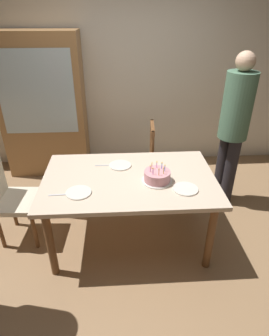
{
  "coord_description": "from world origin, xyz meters",
  "views": [
    {
      "loc": [
        -0.09,
        -2.26,
        2.15
      ],
      "look_at": [
        0.05,
        0.0,
        0.86
      ],
      "focal_mm": 30.51,
      "sensor_mm": 36.0,
      "label": 1
    }
  ],
  "objects_px": {
    "birthday_cake": "(157,176)",
    "plate_near_celebrant": "(79,192)",
    "dining_table": "(129,185)",
    "plate_near_guest": "(186,189)",
    "plate_far_side": "(120,165)",
    "china_cabinet": "(44,107)",
    "chair_spindle_back": "(138,163)",
    "person_guest": "(234,124)",
    "chair_upholstered": "(8,194)"
  },
  "relations": [
    {
      "from": "chair_spindle_back",
      "to": "plate_far_side",
      "type": "bearing_deg",
      "value": -110.09
    },
    {
      "from": "chair_upholstered",
      "to": "plate_near_guest",
      "type": "bearing_deg",
      "value": -11.67
    },
    {
      "from": "plate_far_side",
      "to": "plate_near_guest",
      "type": "bearing_deg",
      "value": -39.02
    },
    {
      "from": "dining_table",
      "to": "china_cabinet",
      "type": "bearing_deg",
      "value": 124.95
    },
    {
      "from": "plate_near_celebrant",
      "to": "chair_spindle_back",
      "type": "bearing_deg",
      "value": 61.15
    },
    {
      "from": "plate_near_celebrant",
      "to": "chair_upholstered",
      "type": "distance_m",
      "value": 0.86
    },
    {
      "from": "dining_table",
      "to": "chair_spindle_back",
      "type": "distance_m",
      "value": 0.86
    },
    {
      "from": "plate_far_side",
      "to": "chair_spindle_back",
      "type": "distance_m",
      "value": 0.7
    },
    {
      "from": "birthday_cake",
      "to": "china_cabinet",
      "type": "height_order",
      "value": "china_cabinet"
    },
    {
      "from": "dining_table",
      "to": "plate_near_celebrant",
      "type": "xyz_separation_m",
      "value": [
        -0.44,
        -0.23,
        0.09
      ]
    },
    {
      "from": "birthday_cake",
      "to": "chair_upholstered",
      "type": "distance_m",
      "value": 1.48
    },
    {
      "from": "plate_near_celebrant",
      "to": "birthday_cake",
      "type": "bearing_deg",
      "value": 12.13
    },
    {
      "from": "birthday_cake",
      "to": "person_guest",
      "type": "distance_m",
      "value": 1.19
    },
    {
      "from": "plate_near_celebrant",
      "to": "chair_spindle_back",
      "type": "distance_m",
      "value": 1.24
    },
    {
      "from": "birthday_cake",
      "to": "chair_upholstered",
      "type": "bearing_deg",
      "value": 172.22
    },
    {
      "from": "chair_spindle_back",
      "to": "chair_upholstered",
      "type": "xyz_separation_m",
      "value": [
        -1.33,
        -0.71,
        0.07
      ]
    },
    {
      "from": "plate_far_side",
      "to": "dining_table",
      "type": "bearing_deg",
      "value": -70.58
    },
    {
      "from": "dining_table",
      "to": "chair_spindle_back",
      "type": "relative_size",
      "value": 1.69
    },
    {
      "from": "chair_upholstered",
      "to": "person_guest",
      "type": "distance_m",
      "value": 2.48
    },
    {
      "from": "birthday_cake",
      "to": "plate_near_guest",
      "type": "distance_m",
      "value": 0.28
    },
    {
      "from": "dining_table",
      "to": "birthday_cake",
      "type": "relative_size",
      "value": 5.73
    },
    {
      "from": "plate_near_guest",
      "to": "plate_near_celebrant",
      "type": "bearing_deg",
      "value": 180.0
    },
    {
      "from": "birthday_cake",
      "to": "plate_far_side",
      "type": "height_order",
      "value": "birthday_cake"
    },
    {
      "from": "plate_far_side",
      "to": "person_guest",
      "type": "height_order",
      "value": "person_guest"
    },
    {
      "from": "birthday_cake",
      "to": "plate_near_celebrant",
      "type": "distance_m",
      "value": 0.71
    },
    {
      "from": "chair_upholstered",
      "to": "person_guest",
      "type": "bearing_deg",
      "value": 12.14
    },
    {
      "from": "dining_table",
      "to": "plate_far_side",
      "type": "bearing_deg",
      "value": 109.42
    },
    {
      "from": "plate_far_side",
      "to": "chair_upholstered",
      "type": "distance_m",
      "value": 1.14
    },
    {
      "from": "plate_far_side",
      "to": "china_cabinet",
      "type": "relative_size",
      "value": 0.12
    },
    {
      "from": "birthday_cake",
      "to": "plate_near_celebrant",
      "type": "height_order",
      "value": "birthday_cake"
    },
    {
      "from": "chair_upholstered",
      "to": "person_guest",
      "type": "relative_size",
      "value": 0.54
    },
    {
      "from": "birthday_cake",
      "to": "plate_far_side",
      "type": "relative_size",
      "value": 1.27
    },
    {
      "from": "plate_far_side",
      "to": "plate_near_guest",
      "type": "relative_size",
      "value": 1.0
    },
    {
      "from": "plate_near_guest",
      "to": "person_guest",
      "type": "height_order",
      "value": "person_guest"
    },
    {
      "from": "plate_near_celebrant",
      "to": "plate_near_guest",
      "type": "xyz_separation_m",
      "value": [
        0.92,
        0.0,
        0.0
      ]
    },
    {
      "from": "china_cabinet",
      "to": "person_guest",
      "type": "bearing_deg",
      "value": -22.22
    },
    {
      "from": "plate_near_celebrant",
      "to": "person_guest",
      "type": "xyz_separation_m",
      "value": [
        1.63,
        0.86,
        0.25
      ]
    },
    {
      "from": "dining_table",
      "to": "chair_upholstered",
      "type": "xyz_separation_m",
      "value": [
        -1.19,
        0.12,
        -0.14
      ]
    },
    {
      "from": "birthday_cake",
      "to": "plate_near_celebrant",
      "type": "xyz_separation_m",
      "value": [
        -0.69,
        -0.15,
        -0.04
      ]
    },
    {
      "from": "dining_table",
      "to": "plate_near_celebrant",
      "type": "relative_size",
      "value": 7.3
    },
    {
      "from": "birthday_cake",
      "to": "chair_spindle_back",
      "type": "bearing_deg",
      "value": 97.11
    },
    {
      "from": "plate_far_side",
      "to": "chair_spindle_back",
      "type": "xyz_separation_m",
      "value": [
        0.22,
        0.6,
        -0.3
      ]
    },
    {
      "from": "plate_far_side",
      "to": "chair_upholstered",
      "type": "relative_size",
      "value": 0.23
    },
    {
      "from": "plate_near_celebrant",
      "to": "china_cabinet",
      "type": "distance_m",
      "value": 1.91
    },
    {
      "from": "plate_near_guest",
      "to": "china_cabinet",
      "type": "distance_m",
      "value": 2.39
    },
    {
      "from": "dining_table",
      "to": "chair_spindle_back",
      "type": "xyz_separation_m",
      "value": [
        0.14,
        0.82,
        -0.21
      ]
    },
    {
      "from": "dining_table",
      "to": "plate_near_guest",
      "type": "distance_m",
      "value": 0.54
    },
    {
      "from": "dining_table",
      "to": "plate_near_guest",
      "type": "bearing_deg",
      "value": -25.3
    },
    {
      "from": "plate_near_guest",
      "to": "chair_spindle_back",
      "type": "bearing_deg",
      "value": 108.12
    },
    {
      "from": "dining_table",
      "to": "person_guest",
      "type": "relative_size",
      "value": 0.91
    }
  ]
}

